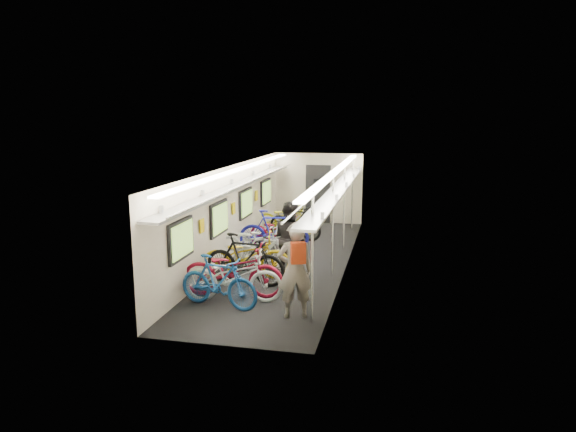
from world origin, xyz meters
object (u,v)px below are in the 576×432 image
at_px(passenger_near, 295,270).
at_px(passenger_mid, 290,238).
at_px(bicycle_1, 218,282).
at_px(backpack, 298,253).
at_px(bicycle_0, 233,277).

bearing_deg(passenger_near, passenger_mid, -94.16).
height_order(bicycle_1, backpack, backpack).
height_order(passenger_near, passenger_mid, passenger_near).
bearing_deg(backpack, bicycle_0, 133.48).
relative_size(bicycle_0, passenger_near, 1.10).
relative_size(passenger_near, backpack, 4.67).
distance_m(passenger_near, backpack, 0.46).
bearing_deg(passenger_mid, bicycle_1, 114.33).
bearing_deg(bicycle_1, backpack, -90.15).
xyz_separation_m(passenger_near, passenger_mid, (-0.63, 2.58, -0.03)).
distance_m(bicycle_1, passenger_mid, 2.59).
xyz_separation_m(passenger_near, backpack, (0.10, -0.22, 0.39)).
bearing_deg(bicycle_1, bicycle_0, -12.78).
distance_m(bicycle_1, passenger_near, 1.59).
relative_size(bicycle_1, backpack, 4.49).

